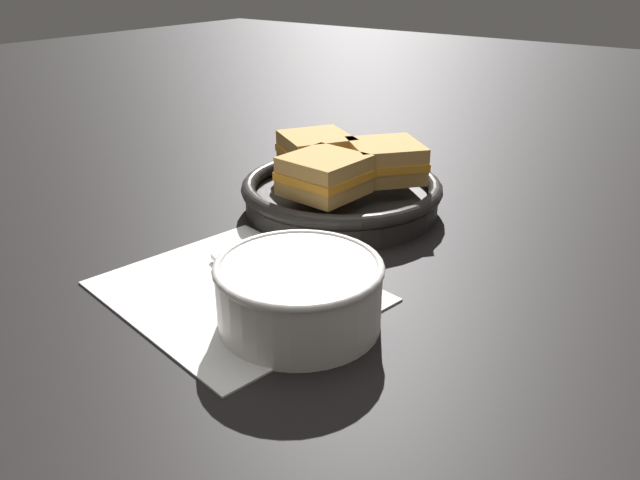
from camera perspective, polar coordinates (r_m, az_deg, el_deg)
ground_plane at (r=0.66m, az=-1.47°, el=-2.61°), size 4.00×4.00×0.00m
napkin at (r=0.62m, az=-7.65°, el=-4.58°), size 0.28×0.25×0.00m
soup_bowl at (r=0.55m, az=-1.93°, el=-4.55°), size 0.15×0.15×0.06m
spoon at (r=0.59m, az=-5.94°, el=-5.10°), size 0.14×0.07×0.01m
skillet at (r=0.80m, az=1.94°, el=4.21°), size 0.31×0.29×0.04m
sandwich_near_left at (r=0.83m, az=-0.34°, el=8.07°), size 0.12×0.12×0.05m
sandwich_near_right at (r=0.74m, az=0.40°, el=5.96°), size 0.09×0.09×0.05m
sandwich_far_left at (r=0.79m, az=5.99°, el=7.22°), size 0.12×0.12×0.05m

